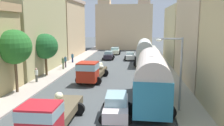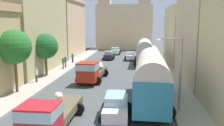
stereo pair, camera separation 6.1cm
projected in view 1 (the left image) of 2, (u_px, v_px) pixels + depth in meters
ground_plane at (115, 67)px, 35.63m from camera, size 154.00×154.00×0.00m
sidewalk_left at (68, 66)px, 36.37m from camera, size 2.50×70.00×0.14m
sidewalk_right at (163, 68)px, 34.87m from camera, size 2.50×70.00×0.14m
building_left_2 at (35, 27)px, 32.21m from camera, size 4.84×14.92×12.14m
building_left_3 at (64, 28)px, 46.93m from camera, size 5.84×13.66×11.27m
building_right_2 at (206, 32)px, 25.99m from camera, size 4.81×11.97×11.29m
building_right_3 at (185, 35)px, 39.20m from camera, size 5.61×13.39×9.31m
distant_church at (124, 22)px, 59.51m from camera, size 13.87×6.30×19.52m
parked_bus_0 at (151, 76)px, 18.96m from camera, size 3.58×9.51×4.21m
parked_bus_1 at (145, 51)px, 37.54m from camera, size 3.43×8.13×3.96m
cargo_truck_0 at (50, 114)px, 14.13m from camera, size 2.95×6.70×2.25m
cargo_truck_1 at (91, 71)px, 26.42m from camera, size 3.15×7.08×2.48m
car_0 at (109, 55)px, 43.06m from camera, size 2.15×3.71×1.53m
car_1 at (115, 51)px, 50.38m from camera, size 2.48×4.22×1.45m
car_2 at (116, 105)px, 16.66m from camera, size 2.36×4.42×1.63m
car_3 at (130, 56)px, 42.50m from camera, size 2.20×3.78×1.44m
pedestrian_1 at (63, 63)px, 33.21m from camera, size 0.39×0.39×1.88m
pedestrian_2 at (72, 57)px, 38.94m from camera, size 0.48×0.48×1.71m
pedestrian_3 at (65, 61)px, 34.52m from camera, size 0.52×0.52×1.86m
pedestrian_4 at (36, 75)px, 25.93m from camera, size 0.48×0.48×1.70m
streetlamp_near at (177, 67)px, 17.06m from camera, size 1.96×0.28×5.56m
roadside_tree_1 at (14, 47)px, 21.56m from camera, size 3.19×3.19×6.01m
roadside_tree_2 at (45, 46)px, 28.87m from camera, size 3.11×3.11×5.32m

